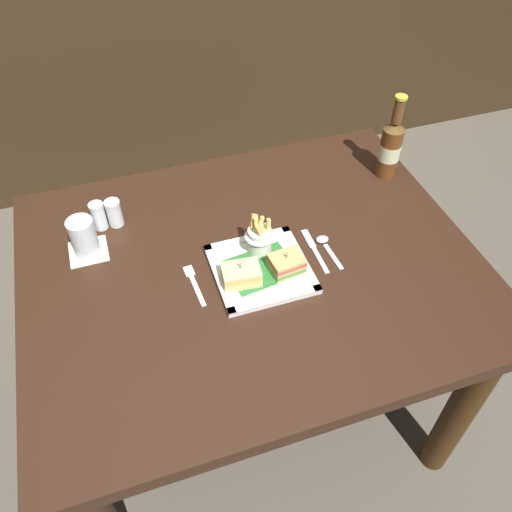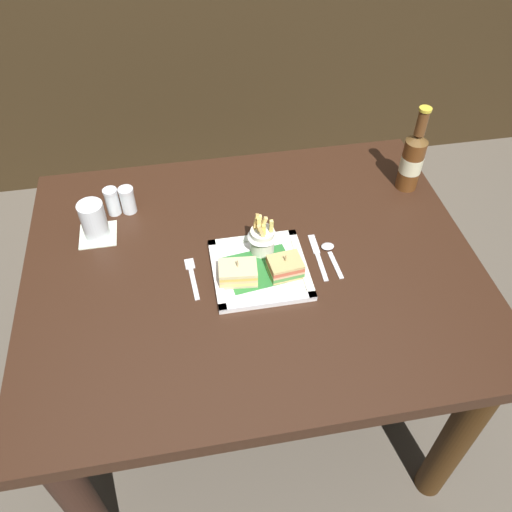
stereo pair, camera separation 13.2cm
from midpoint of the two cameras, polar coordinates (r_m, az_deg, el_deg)
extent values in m
plane|color=brown|center=(1.97, -2.35, -15.69)|extent=(6.00, 6.00, 0.00)
cube|color=#321C11|center=(1.38, -3.24, -1.48)|extent=(1.18, 0.95, 0.04)
cylinder|color=#3A220C|center=(1.65, 19.43, -15.62)|extent=(0.08, 0.08, 0.70)
cylinder|color=#372713|center=(1.92, -20.94, -4.17)|extent=(0.08, 0.08, 0.70)
cylinder|color=#351515|center=(2.03, 7.98, 2.62)|extent=(0.08, 0.08, 0.70)
cube|color=white|center=(1.34, -2.31, -1.64)|extent=(0.24, 0.24, 0.01)
cube|color=#2A7130|center=(1.33, -2.32, -1.47)|extent=(0.19, 0.15, 0.00)
cube|color=white|center=(1.26, -0.86, -4.95)|extent=(0.24, 0.02, 0.01)
cube|color=white|center=(1.40, -3.63, 1.77)|extent=(0.24, 0.02, 0.01)
cube|color=white|center=(1.31, -6.95, -2.53)|extent=(0.02, 0.24, 0.01)
cube|color=white|center=(1.35, 2.17, -0.31)|extent=(0.02, 0.24, 0.01)
cube|color=#D9BA8D|center=(1.30, -4.53, -2.77)|extent=(0.10, 0.07, 0.01)
cube|color=#EAD574|center=(1.30, -4.55, -2.50)|extent=(0.10, 0.07, 0.01)
cube|color=#D8BA7C|center=(1.29, -4.57, -2.22)|extent=(0.10, 0.07, 0.01)
cube|color=gold|center=(1.28, -4.60, -1.95)|extent=(0.10, 0.07, 0.01)
cube|color=#D4C28A|center=(1.27, -4.62, -1.67)|extent=(0.10, 0.07, 0.01)
cylinder|color=tan|center=(1.28, -4.60, -1.88)|extent=(0.00, 0.00, 0.07)
cube|color=tan|center=(1.32, 0.49, -1.57)|extent=(0.09, 0.07, 0.01)
cube|color=#49843C|center=(1.32, 0.49, -1.29)|extent=(0.09, 0.07, 0.01)
cube|color=tan|center=(1.31, 0.49, -1.01)|extent=(0.09, 0.07, 0.01)
cube|color=#BD5439|center=(1.30, 0.49, -0.73)|extent=(0.09, 0.07, 0.01)
cube|color=tan|center=(1.30, 0.50, -0.44)|extent=(0.09, 0.07, 0.01)
cylinder|color=tan|center=(1.30, 0.49, -0.71)|extent=(0.00, 0.00, 0.07)
cylinder|color=white|center=(1.35, -2.40, 1.58)|extent=(0.06, 0.06, 0.07)
cone|color=white|center=(1.33, -2.44, 2.57)|extent=(0.08, 0.08, 0.03)
cube|color=#EFCF63|center=(1.32, -2.82, 2.70)|extent=(0.01, 0.02, 0.07)
cube|color=#F3C671|center=(1.31, -2.29, 2.20)|extent=(0.03, 0.01, 0.07)
cube|color=#D7B860|center=(1.33, -2.82, 2.54)|extent=(0.01, 0.01, 0.05)
cube|color=#F5D77E|center=(1.34, -3.00, 3.19)|extent=(0.02, 0.01, 0.07)
cube|color=#E2B25D|center=(1.33, -3.31, 3.04)|extent=(0.02, 0.03, 0.07)
cube|color=#EAC972|center=(1.33, -2.57, 3.02)|extent=(0.03, 0.01, 0.07)
cube|color=#E2D46C|center=(1.32, -1.48, 2.80)|extent=(0.01, 0.01, 0.07)
cube|color=#DBC457|center=(1.32, -2.24, 2.33)|extent=(0.01, 0.01, 0.06)
cylinder|color=#603415|center=(1.63, 12.14, 10.97)|extent=(0.06, 0.06, 0.16)
cone|color=brown|center=(1.58, 12.66, 13.67)|extent=(0.06, 0.06, 0.02)
cylinder|color=brown|center=(1.55, 12.96, 15.17)|extent=(0.03, 0.03, 0.07)
cylinder|color=gold|center=(1.53, 13.22, 16.49)|extent=(0.03, 0.03, 0.01)
cylinder|color=beige|center=(1.63, 12.16, 11.06)|extent=(0.06, 0.06, 0.05)
cube|color=silver|center=(1.47, -20.36, 0.33)|extent=(0.10, 0.10, 0.00)
cylinder|color=silver|center=(1.44, -20.91, 1.85)|extent=(0.07, 0.07, 0.11)
cylinder|color=silver|center=(1.46, -20.61, 1.01)|extent=(0.06, 0.06, 0.05)
cube|color=silver|center=(1.31, -9.33, -3.92)|extent=(0.02, 0.11, 0.00)
cube|color=silver|center=(1.36, -10.14, -1.78)|extent=(0.03, 0.04, 0.00)
cube|color=silver|center=(1.37, 4.33, -0.57)|extent=(0.01, 0.10, 0.00)
cube|color=silver|center=(1.42, 3.14, 1.79)|extent=(0.02, 0.07, 0.00)
cube|color=silver|center=(1.38, 5.77, -0.21)|extent=(0.02, 0.10, 0.00)
ellipsoid|color=silver|center=(1.41, 4.65, 1.71)|extent=(0.04, 0.03, 0.01)
cylinder|color=silver|center=(1.51, -19.27, 3.91)|extent=(0.04, 0.04, 0.07)
cylinder|color=white|center=(1.52, -19.14, 3.51)|extent=(0.03, 0.03, 0.04)
cylinder|color=silver|center=(1.49, -19.65, 5.09)|extent=(0.04, 0.04, 0.01)
cylinder|color=silver|center=(1.51, -17.69, 4.26)|extent=(0.04, 0.04, 0.07)
cylinder|color=#3F2D29|center=(1.52, -17.57, 3.86)|extent=(0.04, 0.04, 0.04)
cylinder|color=silver|center=(1.49, -18.03, 5.40)|extent=(0.04, 0.04, 0.01)
camera|label=1|loc=(0.07, -92.87, -3.00)|focal=36.48mm
camera|label=2|loc=(0.07, 87.13, 3.00)|focal=36.48mm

